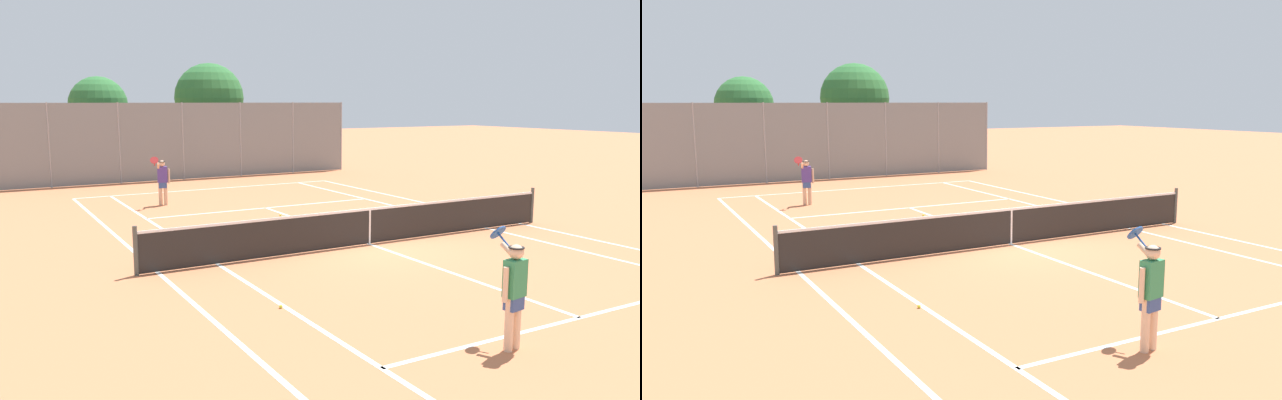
{
  "view_description": "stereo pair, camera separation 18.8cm",
  "coord_description": "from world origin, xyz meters",
  "views": [
    {
      "loc": [
        -8.89,
        -13.06,
        3.65
      ],
      "look_at": [
        -0.62,
        1.5,
        1.0
      ],
      "focal_mm": 35.0,
      "sensor_mm": 36.0,
      "label": 1
    },
    {
      "loc": [
        -8.73,
        -13.15,
        3.65
      ],
      "look_at": [
        -0.62,
        1.5,
        1.0
      ],
      "focal_mm": 35.0,
      "sensor_mm": 36.0,
      "label": 2
    }
  ],
  "objects": [
    {
      "name": "player_far_left",
      "position": [
        -2.93,
        8.72,
        0.93
      ],
      "size": [
        0.79,
        0.71,
        1.77
      ],
      "color": "#D8A884",
      "rests_on": "ground"
    },
    {
      "name": "tree_behind_right",
      "position": [
        2.39,
        18.67,
        3.73
      ],
      "size": [
        3.61,
        3.61,
        5.64
      ],
      "color": "brown",
      "rests_on": "ground"
    },
    {
      "name": "court_line_markings",
      "position": [
        0.0,
        0.0,
        0.0
      ],
      "size": [
        11.1,
        23.9,
        0.01
      ],
      "color": "silver",
      "rests_on": "ground"
    },
    {
      "name": "player_near_side",
      "position": [
        -2.07,
        -6.8,
        0.93
      ],
      "size": [
        0.59,
        0.79,
        1.77
      ],
      "color": "beige",
      "rests_on": "ground"
    },
    {
      "name": "tennis_net",
      "position": [
        0.0,
        0.0,
        0.51
      ],
      "size": [
        12.0,
        0.1,
        1.07
      ],
      "color": "#474C47",
      "rests_on": "ground"
    },
    {
      "name": "loose_tennis_ball_2",
      "position": [
        -4.22,
        -3.43,
        0.03
      ],
      "size": [
        0.07,
        0.07,
        0.07
      ],
      "primitive_type": "sphere",
      "color": "#D1DB33",
      "rests_on": "ground"
    },
    {
      "name": "loose_tennis_ball_0",
      "position": [
        -0.25,
        4.74,
        0.03
      ],
      "size": [
        0.07,
        0.07,
        0.07
      ],
      "primitive_type": "sphere",
      "color": "#D1DB33",
      "rests_on": "ground"
    },
    {
      "name": "ground_plane",
      "position": [
        0.0,
        0.0,
        0.0
      ],
      "size": [
        120.0,
        120.0,
        0.0
      ],
      "primitive_type": "plane",
      "color": "#C67047"
    },
    {
      "name": "back_fence",
      "position": [
        0.0,
        15.64,
        1.81
      ],
      "size": [
        17.53,
        0.08,
        3.62
      ],
      "color": "gray",
      "rests_on": "ground"
    },
    {
      "name": "tree_behind_left",
      "position": [
        -3.23,
        18.75,
        3.4
      ],
      "size": [
        2.8,
        2.8,
        4.86
      ],
      "color": "brown",
      "rests_on": "ground"
    }
  ]
}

